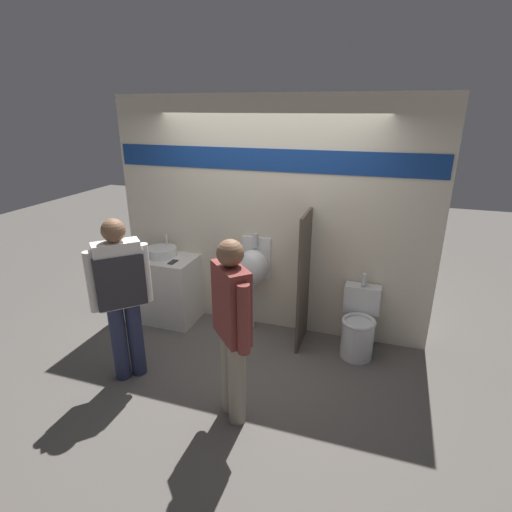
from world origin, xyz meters
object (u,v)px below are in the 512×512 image
Objects in this scene: cell_phone at (173,262)px; urinal_near_counter at (253,267)px; person_in_vest at (121,290)px; sink_basin at (162,252)px; toilet at (359,327)px; person_with_lanyard at (232,325)px.

urinal_near_counter reaches higher than cell_phone.
person_in_vest is (0.05, -1.04, 0.11)m from cell_phone.
sink_basin is at bearing 146.14° from cell_phone.
urinal_near_counter reaches higher than sink_basin.
cell_phone is at bearing -177.71° from toilet.
person_with_lanyard is (0.32, -1.46, 0.09)m from urinal_near_counter.
toilet is 0.54× the size of person_in_vest.
sink_basin is at bearing -176.46° from urinal_near_counter.
sink_basin is 2.49m from toilet.
toilet is (1.26, -0.14, -0.49)m from urinal_near_counter.
person_in_vest is at bearing -152.25° from toilet.
person_with_lanyard is at bearing -44.78° from cell_phone.
person_in_vest is at bearing -87.44° from cell_phone.
urinal_near_counter is 0.72× the size of person_in_vest.
cell_phone is (0.24, -0.16, -0.05)m from sink_basin.
toilet is at bearing -1.72° from sink_basin.
cell_phone is at bearing 47.60° from person_in_vest.
urinal_near_counter is 0.73× the size of person_with_lanyard.
person_with_lanyard reaches higher than toilet.
urinal_near_counter is at bearing 14.11° from cell_phone.
person_with_lanyard is (1.24, -1.23, 0.06)m from cell_phone.
cell_phone is 0.12× the size of urinal_near_counter.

